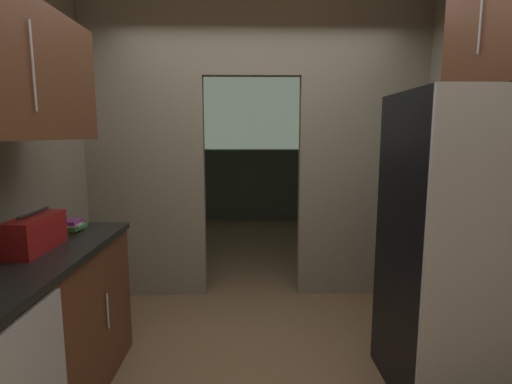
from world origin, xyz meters
The scene contains 7 objects.
ground centered at (0.00, 0.00, 0.00)m, with size 20.00×20.00×0.00m, color brown.
kitchen_partition centered at (0.01, 1.43, 1.47)m, with size 3.16×0.12×2.75m.
adjoining_room_shell centered at (0.00, 3.69, 1.37)m, with size 3.16×3.49×2.75m.
refrigerator centered at (1.17, -0.08, 0.89)m, with size 0.79×0.74×1.78m.
lower_cabinet_run centered at (-1.25, -0.37, 0.46)m, with size 0.65×1.70×0.93m.
boombox centered at (-1.23, -0.19, 1.02)m, with size 0.16×0.41×0.22m.
book_stack centered at (-1.22, 0.23, 0.96)m, with size 0.14×0.17×0.07m.
Camera 1 is at (-0.10, -2.23, 1.54)m, focal length 27.17 mm.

